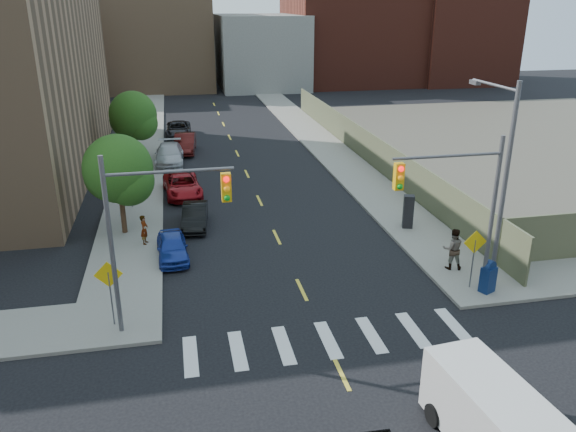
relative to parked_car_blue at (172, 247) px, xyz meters
name	(u,v)px	position (x,y,z in m)	size (l,w,h in m)	color
ground	(359,412)	(5.50, -12.41, -0.62)	(160.00, 160.00, 0.00)	black
sidewalk_nw	(145,132)	(-2.25, 29.09, -0.54)	(3.50, 73.00, 0.15)	gray
sidewalk_ne	(302,125)	(13.25, 29.09, -0.54)	(3.50, 73.00, 0.15)	gray
fence_north	(364,144)	(15.10, 15.59, 0.63)	(0.12, 44.00, 2.50)	#616245
gravel_lot	(552,143)	(33.50, 17.59, -0.59)	(36.00, 42.00, 0.06)	#595447
bg_bldg_west	(39,47)	(-16.50, 57.59, 5.38)	(14.00, 18.00, 12.00)	#592319
bg_bldg_midwest	(160,33)	(-0.50, 59.59, 6.88)	(14.00, 16.00, 15.00)	#8C6B4C
bg_bldg_center	(260,51)	(13.50, 57.59, 4.38)	(12.00, 16.00, 10.00)	gray
bg_bldg_east	(350,28)	(27.50, 59.59, 7.38)	(18.00, 18.00, 16.00)	#592319
bg_bldg_fareast	(455,21)	(43.50, 57.59, 8.38)	(14.00, 16.00, 18.00)	#592319
signal_nw	(152,220)	(-0.48, -6.41, 3.91)	(4.59, 0.30, 7.00)	#59595E
signal_ne	(460,198)	(11.48, -6.41, 3.91)	(4.59, 0.30, 7.00)	#59595E
streetlight_ne	(501,172)	(13.70, -5.51, 4.60)	(0.25, 3.70, 9.00)	#59595E
warn_sign_nw	(109,282)	(-2.30, -5.91, 1.38)	(1.06, 0.06, 2.83)	#59595E
warn_sign_ne	(474,249)	(12.70, -5.91, 1.38)	(1.06, 0.06, 2.83)	#59595E
warn_sign_midwest	(130,178)	(-2.30, 7.59, 1.38)	(1.06, 0.06, 2.83)	#59595E
tree_west_near	(118,173)	(-2.50, 3.63, 2.86)	(3.66, 3.64, 5.52)	#332114
tree_west_far	(133,118)	(-2.50, 18.63, 2.86)	(3.66, 3.64, 5.52)	#332114
parked_car_blue	(172,247)	(0.00, 0.00, 0.00)	(1.45, 3.61, 1.23)	navy
parked_car_black	(195,216)	(1.30, 4.03, 0.01)	(1.33, 3.82, 1.26)	black
parked_car_red	(182,185)	(0.77, 9.66, 0.05)	(2.22, 4.82, 1.34)	maroon
parked_car_silver	(169,155)	(0.00, 17.41, 0.14)	(2.13, 5.23, 1.52)	#B2B4BA
parked_car_white	(169,155)	(0.00, 17.42, 0.10)	(1.69, 4.21, 1.43)	silver
parked_car_maroon	(185,143)	(1.30, 20.82, 0.15)	(1.63, 4.67, 1.54)	#430F0D
parked_car_grey	(178,129)	(0.88, 26.96, 0.06)	(2.24, 4.86, 1.35)	black
cargo_van	(493,418)	(8.52, -14.69, 0.54)	(2.38, 4.97, 2.20)	silver
mailbox	(488,276)	(13.22, -6.41, 0.25)	(0.74, 0.67, 1.47)	#0D2250
payphone	(408,212)	(12.76, 1.16, 0.46)	(0.55, 0.45, 1.85)	black
pedestrian_west	(144,230)	(-1.36, 1.80, 0.31)	(0.56, 0.37, 1.55)	gray
pedestrian_east	(453,249)	(12.76, -4.03, 0.53)	(0.96, 0.75, 1.98)	gray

